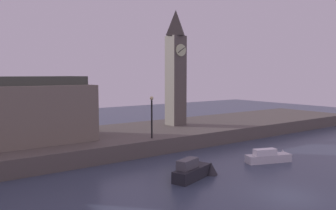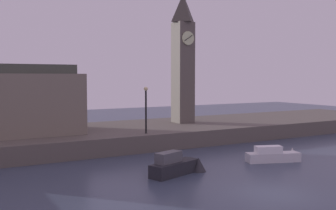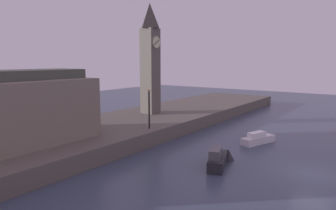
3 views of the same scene
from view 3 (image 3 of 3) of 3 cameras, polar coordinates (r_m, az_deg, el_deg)
ground_plane at (r=25.58m, az=25.03°, el=-11.47°), size 120.00×120.00×0.00m
far_embankment at (r=34.68m, az=-9.44°, el=-4.43°), size 70.00×12.00×1.50m
clock_tower at (r=39.68m, az=-3.30°, el=8.76°), size 2.07×2.13×13.81m
streetlamp at (r=30.73m, az=-3.50°, el=0.26°), size 0.36×0.36×4.08m
boat_ferry_white at (r=32.86m, az=16.45°, el=-5.88°), size 4.77×2.39×1.38m
boat_barge_dark at (r=25.20m, az=9.44°, el=-9.69°), size 4.54×2.31×1.56m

